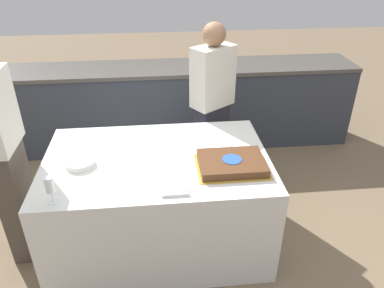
{
  "coord_description": "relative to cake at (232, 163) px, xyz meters",
  "views": [
    {
      "loc": [
        0.02,
        -2.28,
        2.2
      ],
      "look_at": [
        0.26,
        0.0,
        0.88
      ],
      "focal_mm": 35.0,
      "sensor_mm": 36.0,
      "label": 1
    }
  ],
  "objects": [
    {
      "name": "person_seated_left",
      "position": [
        -1.54,
        0.17,
        0.05
      ],
      "size": [
        0.2,
        0.37,
        1.65
      ],
      "rotation": [
        0.0,
        0.0,
        1.57
      ],
      "color": "#4C4238",
      "rests_on": "ground_plane"
    },
    {
      "name": "plate_stack",
      "position": [
        -1.04,
        0.13,
        -0.01
      ],
      "size": [
        0.2,
        0.2,
        0.04
      ],
      "color": "white",
      "rests_on": "dining_table"
    },
    {
      "name": "back_counter",
      "position": [
        -0.51,
        1.77,
        -0.35
      ],
      "size": [
        4.4,
        0.58,
        0.92
      ],
      "color": "#333842",
      "rests_on": "ground_plane"
    },
    {
      "name": "cake",
      "position": [
        0.0,
        0.0,
        0.0
      ],
      "size": [
        0.49,
        0.38,
        0.06
      ],
      "color": "gold",
      "rests_on": "dining_table"
    },
    {
      "name": "wine_glass",
      "position": [
        -1.14,
        -0.27,
        0.09
      ],
      "size": [
        0.06,
        0.06,
        0.18
      ],
      "color": "white",
      "rests_on": "dining_table"
    },
    {
      "name": "ground_plane",
      "position": [
        -0.51,
        0.17,
        -0.81
      ],
      "size": [
        14.0,
        14.0,
        0.0
      ],
      "primitive_type": "plane",
      "color": "#7A664C"
    },
    {
      "name": "person_cutting_cake",
      "position": [
        0.0,
        0.91,
        -0.0
      ],
      "size": [
        0.41,
        0.37,
        1.56
      ],
      "rotation": [
        0.0,
        0.0,
        -2.54
      ],
      "color": "#282833",
      "rests_on": "ground_plane"
    },
    {
      "name": "side_plate_near_cake",
      "position": [
        -0.02,
        0.34,
        -0.03
      ],
      "size": [
        0.19,
        0.19,
        0.0
      ],
      "color": "white",
      "rests_on": "dining_table"
    },
    {
      "name": "dining_table",
      "position": [
        -0.51,
        0.17,
        -0.42
      ],
      "size": [
        1.61,
        1.05,
        0.78
      ],
      "color": "silver",
      "rests_on": "ground_plane"
    },
    {
      "name": "utensil_pile",
      "position": [
        -0.41,
        -0.25,
        -0.02
      ],
      "size": [
        0.17,
        0.08,
        0.02
      ],
      "color": "white",
      "rests_on": "dining_table"
    }
  ]
}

